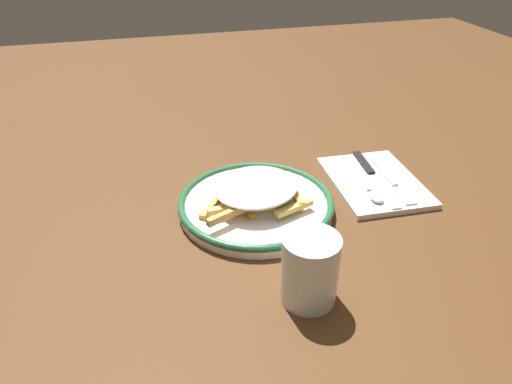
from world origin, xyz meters
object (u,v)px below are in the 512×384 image
object	(u,v)px
fork	(391,180)
spoon	(369,189)
knife	(371,173)
water_glass	(310,269)
fries_heap	(256,189)
napkin	(374,182)
plate	(256,204)

from	to	relation	value
fork	spoon	world-z (taller)	spoon
fork	knife	bearing A→B (deg)	-50.70
knife	water_glass	world-z (taller)	water_glass
fries_heap	napkin	bearing A→B (deg)	-173.82
plate	water_glass	distance (m)	0.23
spoon	water_glass	distance (m)	0.30
fries_heap	knife	world-z (taller)	fries_heap
plate	fork	bearing A→B (deg)	-176.89
knife	spoon	xyz separation A→B (m)	(0.03, 0.05, 0.00)
water_glass	spoon	bearing A→B (deg)	-132.75
plate	spoon	bearing A→B (deg)	177.89
plate	knife	distance (m)	0.25
plate	spoon	size ratio (longest dim) A/B	1.81
knife	spoon	world-z (taller)	spoon
plate	fork	world-z (taller)	plate
water_glass	napkin	bearing A→B (deg)	-132.43
napkin	fork	bearing A→B (deg)	155.91
spoon	water_glass	xyz separation A→B (m)	(0.20, 0.22, 0.04)
fries_heap	spoon	world-z (taller)	fries_heap
fork	water_glass	bearing A→B (deg)	42.95
plate	napkin	world-z (taller)	plate
plate	fries_heap	bearing A→B (deg)	-150.37
knife	water_glass	size ratio (longest dim) A/B	2.07
fries_heap	fork	distance (m)	0.27
fries_heap	knife	xyz separation A→B (m)	(-0.25, -0.05, -0.03)
fries_heap	spoon	distance (m)	0.22
spoon	fork	bearing A→B (deg)	-158.26
fork	napkin	bearing A→B (deg)	-24.09
fries_heap	napkin	distance (m)	0.25
knife	napkin	bearing A→B (deg)	84.29
water_glass	plate	bearing A→B (deg)	-86.36
fries_heap	fork	size ratio (longest dim) A/B	1.17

